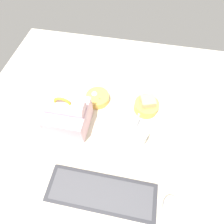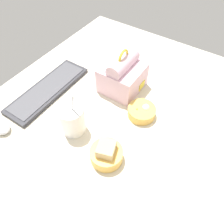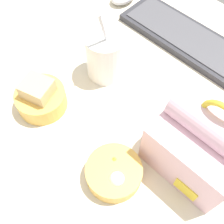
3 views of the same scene
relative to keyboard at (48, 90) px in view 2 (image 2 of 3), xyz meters
The scene contains 7 objects.
desk_surface 34.85cm from the keyboard, 93.43° to the right, with size 140.00×110.00×2.00cm.
keyboard is the anchor object (origin of this frame).
lunch_bag 33.41cm from the keyboard, 52.36° to the right, with size 17.01×16.47×19.80cm.
soup_cup 25.14cm from the keyboard, 112.22° to the right, with size 9.11×9.11×19.31cm.
bento_bowl_sandwich 42.05cm from the keyboard, 107.61° to the right, with size 11.30×11.30×8.21cm.
bento_bowl_snacks 42.21cm from the keyboard, 74.97° to the right, with size 11.12×11.12×4.90cm.
computer_mouse 25.01cm from the keyboard, behind, with size 5.88×8.37×3.32cm.
Camera 2 is at (-39.45, -26.64, 71.12)cm, focal length 35.00 mm.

